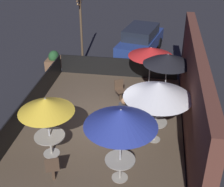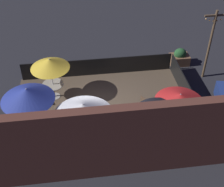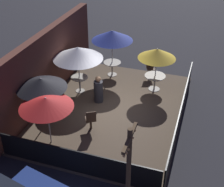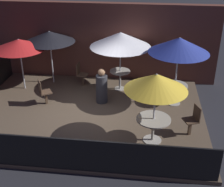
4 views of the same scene
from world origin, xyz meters
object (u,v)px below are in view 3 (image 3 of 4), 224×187
Objects in this scene: dining_table_2 at (155,78)px; patio_chair_2 at (62,99)px; dining_table_1 at (112,65)px; patio_umbrella_1 at (112,35)px; patio_umbrella_0 at (78,53)px; patio_chair_1 at (150,67)px; dining_table_0 at (80,80)px; patio_umbrella_4 at (46,102)px; patron_0 at (98,91)px; patio_umbrella_2 at (157,53)px; patio_chair_0 at (91,119)px; light_post at (128,180)px; patio_umbrella_3 at (41,83)px.

patio_chair_2 is (-2.87, 3.51, -0.10)m from dining_table_2.
patio_umbrella_1 is at bearing 0.00° from dining_table_1.
patio_chair_1 is (2.47, -2.89, -1.49)m from patio_umbrella_0.
dining_table_0 is (0.00, 0.00, -1.41)m from patio_umbrella_0.
patio_umbrella_0 is 1.41m from dining_table_0.
patron_0 is (3.21, -0.75, -1.25)m from patio_umbrella_4.
dining_table_0 is at bearing 111.05° from patio_umbrella_2.
light_post reaches higher than patio_chair_0.
patio_chair_1 is at bearing -21.78° from patio_umbrella_4.
patio_umbrella_3 reaches higher than patron_0.
dining_table_2 is (-0.75, -2.40, -1.59)m from patio_umbrella_1.
patio_umbrella_2 reaches higher than patio_chair_0.
patio_chair_1 reaches higher than patio_chair_0.
patio_umbrella_3 reaches higher than dining_table_1.
patio_umbrella_4 reaches higher than patron_0.
dining_table_1 is (0.00, 0.00, -1.61)m from patio_umbrella_1.
patio_chair_0 is (0.23, -1.88, -1.43)m from patio_umbrella_3.
light_post reaches higher than patio_chair_2.
dining_table_1 is 2.51m from dining_table_2.
patio_chair_2 reaches higher than dining_table_0.
patio_umbrella_2 is (-0.75, -2.40, -0.29)m from patio_umbrella_1.
patio_umbrella_4 is 2.61m from patio_chair_2.
patio_umbrella_1 is 2.58m from patio_chair_1.
patron_0 is at bearing -51.64° from patio_chair_1.
patio_umbrella_1 is 4.15m from patio_chair_2.
patio_chair_1 is 9.08m from light_post.
patio_umbrella_1 reaches higher than patio_umbrella_2.
light_post is at bearing -159.31° from dining_table_1.
patron_0 is (2.02, 0.42, 0.07)m from patio_chair_0.
patio_chair_0 is at bearing -36.33° from patio_chair_1.
patio_chair_1 is at bearing -49.51° from patio_umbrella_0.
patio_umbrella_2 reaches higher than patio_umbrella_4.
patio_chair_0 reaches higher than patio_chair_2.
patio_umbrella_2 is 3.17m from patron_0.
light_post is (-4.83, -4.30, 1.46)m from patio_chair_2.
patio_umbrella_4 reaches higher than patio_chair_0.
patio_umbrella_4 is at bearing 149.67° from dining_table_2.
patio_umbrella_4 is 1.57× the size of patron_0.
patio_umbrella_2 is at bearing -72.14° from patron_0.
patio_umbrella_4 is 4.59m from light_post.
light_post is at bearing -174.91° from patron_0.
light_post is (-6.41, -4.15, 1.36)m from dining_table_0.
dining_table_0 is 0.86× the size of patio_chair_2.
patio_chair_1 is at bearing 21.69° from dining_table_2.
patron_0 is (-3.01, 1.74, 0.04)m from patio_chair_1.
patio_umbrella_1 is 3.06m from patron_0.
light_post is (-8.87, -1.26, 1.43)m from patio_chair_1.
patio_chair_0 is (-2.56, -1.58, -1.51)m from patio_umbrella_0.
patio_chair_1 is 0.26× the size of light_post.
patio_chair_0 is at bearing -83.14° from patio_umbrella_3.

